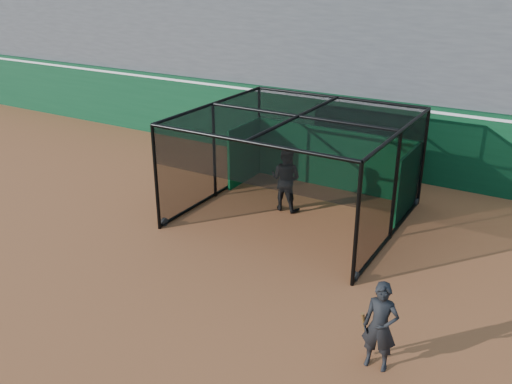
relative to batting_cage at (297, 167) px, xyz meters
The scene contains 6 objects.
ground 4.27m from the batting_cage, 92.02° to the right, with size 120.00×120.00×0.00m, color #96502B.
outfield_wall 4.47m from the batting_cage, 91.82° to the left, with size 50.00×0.50×2.50m.
grandstand 8.79m from the batting_cage, 90.99° to the left, with size 50.00×7.85×8.95m.
batting_cage is the anchor object (origin of this frame).
batter 0.70m from the batting_cage, 154.15° to the left, with size 0.90×0.70×1.85m, color black.
on_deck_player 6.33m from the batting_cage, 50.24° to the right, with size 0.64×0.46×1.65m.
Camera 1 is at (6.25, -8.35, 6.38)m, focal length 38.00 mm.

